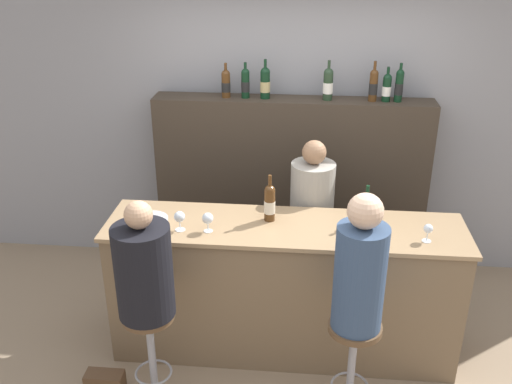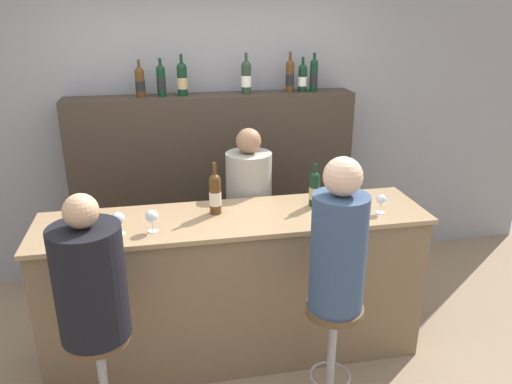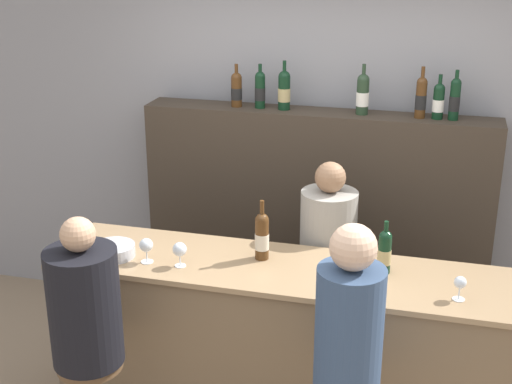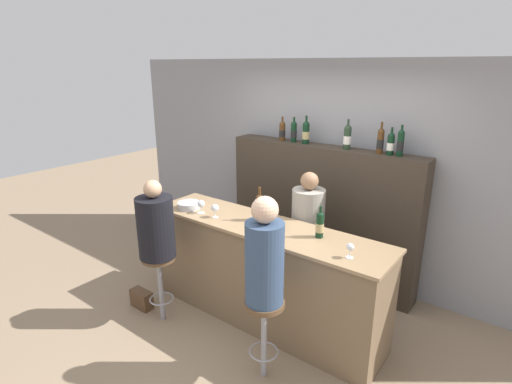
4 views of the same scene
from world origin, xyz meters
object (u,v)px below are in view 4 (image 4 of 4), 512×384
object	(u,v)px
wine_bottle_backbar_0	(282,131)
wine_glass_1	(215,208)
guest_seated_right	(264,257)
bartender	(307,246)
wine_glass_0	(201,204)
handbag	(142,299)
wine_glass_2	(350,248)
bar_stool_left	(159,271)
wine_bottle_counter_0	(260,207)
wine_bottle_backbar_4	(380,141)
metal_bowl	(189,205)
bar_stool_right	(264,319)
guest_seated_left	(156,225)
wine_bottle_counter_1	(320,224)
wine_bottle_backbar_3	(347,137)
wine_bottle_backbar_5	(391,144)
wine_bottle_backbar_6	(401,143)
wine_bottle_backbar_1	(294,131)
wine_bottle_backbar_2	(306,132)

from	to	relation	value
wine_bottle_backbar_0	wine_glass_1	distance (m)	1.40
guest_seated_right	bartender	world-z (taller)	guest_seated_right
wine_glass_0	handbag	bearing A→B (deg)	-132.48
wine_glass_0	guest_seated_right	xyz separation A→B (m)	(1.18, -0.51, -0.03)
wine_glass_2	guest_seated_right	bearing A→B (deg)	-133.19
wine_bottle_backbar_0	bar_stool_left	bearing A→B (deg)	-98.67
wine_bottle_backbar_0	wine_glass_1	bearing A→B (deg)	-88.09
wine_bottle_counter_0	wine_glass_0	bearing A→B (deg)	-160.93
wine_bottle_backbar_4	bar_stool_left	world-z (taller)	wine_bottle_backbar_4
guest_seated_right	wine_bottle_backbar_0	bearing A→B (deg)	120.23
metal_bowl	bar_stool_left	world-z (taller)	metal_bowl
bar_stool_right	handbag	world-z (taller)	bar_stool_right
wine_glass_2	handbag	size ratio (longest dim) A/B	0.48
wine_glass_1	guest_seated_left	size ratio (longest dim) A/B	0.18
wine_glass_2	guest_seated_left	world-z (taller)	guest_seated_left
wine_bottle_counter_1	metal_bowl	xyz separation A→B (m)	(-1.48, -0.18, -0.09)
wine_glass_1	guest_seated_right	bearing A→B (deg)	-27.16
wine_bottle_counter_1	wine_bottle_backbar_3	xyz separation A→B (m)	(-0.27, 1.05, 0.61)
wine_bottle_backbar_5	wine_glass_1	xyz separation A→B (m)	(-1.28, -1.26, -0.62)
wine_bottle_backbar_4	wine_glass_2	size ratio (longest dim) A/B	2.59
wine_glass_1	wine_glass_2	xyz separation A→B (m)	(1.46, 0.00, -0.01)
wine_bottle_backbar_5	guest_seated_right	xyz separation A→B (m)	(-0.29, -1.77, -0.65)
wine_glass_1	bartender	size ratio (longest dim) A/B	0.09
wine_bottle_backbar_6	bar_stool_left	bearing A→B (deg)	-133.68
wine_bottle_counter_1	wine_bottle_backbar_5	size ratio (longest dim) A/B	1.04
guest_seated_right	wine_bottle_backbar_3	bearing A→B (deg)	95.97
bar_stool_right	wine_bottle_counter_0	bearing A→B (deg)	129.20
wine_glass_0	bartender	distance (m)	1.20
wine_glass_2	wine_bottle_backbar_6	bearing A→B (deg)	93.99
wine_bottle_backbar_0	wine_bottle_backbar_4	world-z (taller)	wine_bottle_backbar_4
wine_glass_1	wine_bottle_backbar_1	bearing A→B (deg)	84.50
metal_bowl	bar_stool_left	size ratio (longest dim) A/B	0.33
bartender	wine_bottle_backbar_6	bearing A→B (deg)	42.64
wine_bottle_backbar_2	wine_bottle_backbar_6	distance (m)	1.09
wine_glass_0	guest_seated_right	distance (m)	1.29
wine_bottle_counter_0	wine_bottle_backbar_2	world-z (taller)	wine_bottle_backbar_2
wine_bottle_backbar_0	wine_glass_1	world-z (taller)	wine_bottle_backbar_0
bartender	wine_bottle_counter_0	bearing A→B (deg)	-124.61
wine_bottle_backbar_3	bar_stool_right	size ratio (longest dim) A/B	0.45
wine_bottle_backbar_3	wine_glass_1	world-z (taller)	wine_bottle_backbar_3
wine_glass_0	bar_stool_right	bearing A→B (deg)	-23.21
wine_glass_1	bar_stool_right	xyz separation A→B (m)	(0.99, -0.51, -0.59)
guest_seated_left	wine_bottle_backbar_2	bearing A→B (deg)	71.32
wine_bottle_backbar_5	bar_stool_left	xyz separation A→B (m)	(-1.59, -1.77, -1.21)
wine_glass_2	wine_bottle_backbar_4	bearing A→B (deg)	103.12
wine_glass_0	wine_bottle_backbar_1	bearing A→B (deg)	75.94
wine_bottle_backbar_6	bar_stool_right	bearing A→B (deg)	-102.38
metal_bowl	wine_bottle_backbar_4	bearing A→B (deg)	38.15
wine_bottle_backbar_2	wine_bottle_backbar_5	world-z (taller)	wine_bottle_backbar_2
wine_bottle_backbar_0	metal_bowl	xyz separation A→B (m)	(-0.36, -1.24, -0.68)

